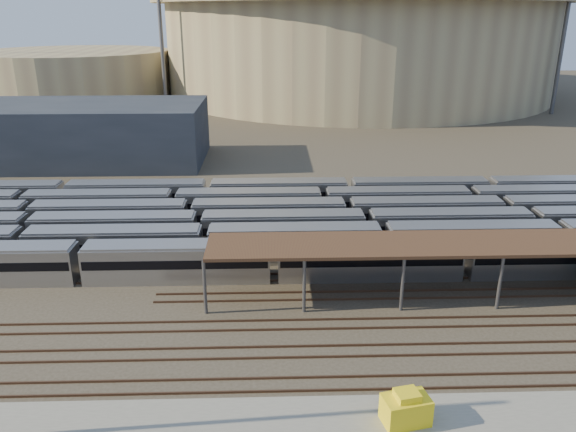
# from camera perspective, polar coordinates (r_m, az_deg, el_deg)

# --- Properties ---
(ground) EXTENTS (420.00, 420.00, 0.00)m
(ground) POSITION_cam_1_polar(r_m,az_deg,el_deg) (48.93, 1.03, -10.44)
(ground) COLOR #383026
(ground) RESTS_ON ground
(subway_trains) EXTENTS (129.70, 23.90, 3.60)m
(subway_trains) POSITION_cam_1_polar(r_m,az_deg,el_deg) (65.02, 2.73, -0.69)
(subway_trains) COLOR #A2A2A6
(subway_trains) RESTS_ON ground
(inspection_shed) EXTENTS (60.30, 6.00, 5.30)m
(inspection_shed) POSITION_cam_1_polar(r_m,az_deg,el_deg) (55.72, 24.10, -2.64)
(inspection_shed) COLOR #4F4F53
(inspection_shed) RESTS_ON ground
(empty_tracks) EXTENTS (170.00, 9.62, 0.18)m
(empty_tracks) POSITION_cam_1_polar(r_m,az_deg,el_deg) (44.66, 1.36, -13.60)
(empty_tracks) COLOR #4C3323
(empty_tracks) RESTS_ON ground
(stadium) EXTENTS (124.00, 124.00, 32.50)m
(stadium) POSITION_cam_1_polar(r_m,az_deg,el_deg) (184.29, 7.00, 17.37)
(stadium) COLOR #9A8D68
(stadium) RESTS_ON ground
(secondary_arena) EXTENTS (56.00, 56.00, 14.00)m
(secondary_arena) POSITION_cam_1_polar(r_m,az_deg,el_deg) (182.40, -20.86, 13.24)
(secondary_arena) COLOR #9A8D68
(secondary_arena) RESTS_ON ground
(service_building) EXTENTS (42.00, 20.00, 10.00)m
(service_building) POSITION_cam_1_polar(r_m,az_deg,el_deg) (104.38, -20.29, 7.91)
(service_building) COLOR #1E232D
(service_building) RESTS_ON ground
(floodlight_0) EXTENTS (4.00, 1.00, 38.40)m
(floodlight_0) POSITION_cam_1_polar(r_m,az_deg,el_deg) (154.65, -12.81, 18.09)
(floodlight_0) COLOR #4F4F53
(floodlight_0) RESTS_ON ground
(floodlight_2) EXTENTS (4.00, 1.00, 38.40)m
(floodlight_2) POSITION_cam_1_polar(r_m,az_deg,el_deg) (159.43, 26.30, 16.65)
(floodlight_2) COLOR #4F4F53
(floodlight_2) RESTS_ON ground
(floodlight_3) EXTENTS (4.00, 1.00, 38.40)m
(floodlight_3) POSITION_cam_1_polar(r_m,az_deg,el_deg) (202.27, -4.25, 18.88)
(floodlight_3) COLOR #4F4F53
(floodlight_3) RESTS_ON ground
(yellow_equipment) EXTENTS (3.24, 2.40, 1.83)m
(yellow_equipment) POSITION_cam_1_polar(r_m,az_deg,el_deg) (38.33, 11.88, -18.71)
(yellow_equipment) COLOR yellow
(yellow_equipment) RESTS_ON apron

